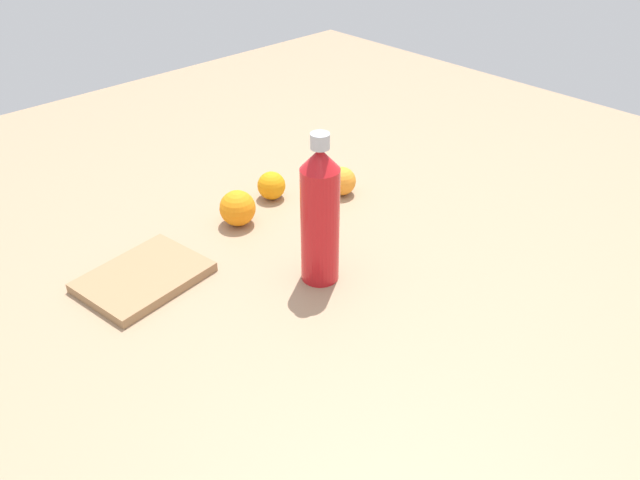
# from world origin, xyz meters

# --- Properties ---
(ground_plane) EXTENTS (2.40, 2.40, 0.00)m
(ground_plane) POSITION_xyz_m (0.00, 0.00, 0.00)
(ground_plane) COLOR #9E7F60
(water_bottle) EXTENTS (0.07, 0.07, 0.28)m
(water_bottle) POSITION_xyz_m (-0.02, -0.02, 0.13)
(water_bottle) COLOR red
(water_bottle) RESTS_ON ground_plane
(orange_0) EXTENTS (0.06, 0.06, 0.06)m
(orange_0) POSITION_xyz_m (-0.14, -0.30, 0.03)
(orange_0) COLOR orange
(orange_0) RESTS_ON ground_plane
(orange_1) EXTENTS (0.06, 0.06, 0.06)m
(orange_1) POSITION_xyz_m (-0.27, -0.21, 0.03)
(orange_1) COLOR orange
(orange_1) RESTS_ON ground_plane
(orange_2) EXTENTS (0.07, 0.07, 0.07)m
(orange_2) POSITION_xyz_m (-0.02, -0.27, 0.04)
(orange_2) COLOR orange
(orange_2) RESTS_ON ground_plane
(cutting_board) EXTENTS (0.23, 0.19, 0.02)m
(cutting_board) POSITION_xyz_m (0.22, -0.23, 0.01)
(cutting_board) COLOR #99724C
(cutting_board) RESTS_ON ground_plane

